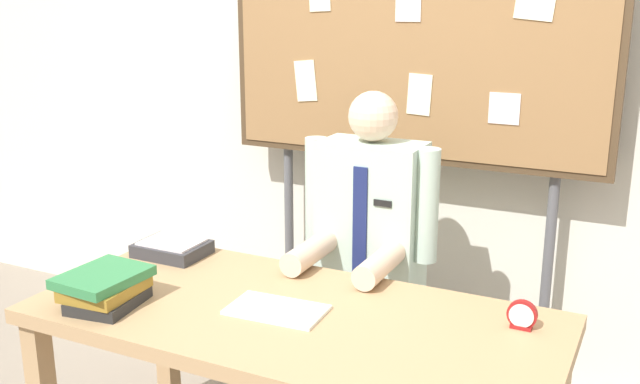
{
  "coord_description": "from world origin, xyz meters",
  "views": [
    {
      "loc": [
        1.03,
        -1.89,
        1.73
      ],
      "look_at": [
        0.0,
        0.19,
        1.09
      ],
      "focal_mm": 41.06,
      "sensor_mm": 36.0,
      "label": 1
    }
  ],
  "objects_px": {
    "desk": "(293,337)",
    "open_notebook": "(277,310)",
    "bulletin_board": "(412,54)",
    "book_stack": "(105,288)",
    "paper_tray": "(172,248)",
    "person": "(369,275)",
    "desk_clock": "(522,316)"
  },
  "relations": [
    {
      "from": "bulletin_board",
      "to": "person",
      "type": "bearing_deg",
      "value": -90.01
    },
    {
      "from": "desk",
      "to": "bulletin_board",
      "type": "relative_size",
      "value": 0.85
    },
    {
      "from": "bulletin_board",
      "to": "book_stack",
      "type": "xyz_separation_m",
      "value": [
        -0.57,
        -1.29,
        -0.68
      ]
    },
    {
      "from": "open_notebook",
      "to": "bulletin_board",
      "type": "bearing_deg",
      "value": 87.45
    },
    {
      "from": "desk_clock",
      "to": "book_stack",
      "type": "bearing_deg",
      "value": -161.27
    },
    {
      "from": "book_stack",
      "to": "paper_tray",
      "type": "distance_m",
      "value": 0.48
    },
    {
      "from": "open_notebook",
      "to": "paper_tray",
      "type": "height_order",
      "value": "paper_tray"
    },
    {
      "from": "bulletin_board",
      "to": "paper_tray",
      "type": "bearing_deg",
      "value": -129.3
    },
    {
      "from": "open_notebook",
      "to": "desk_clock",
      "type": "xyz_separation_m",
      "value": [
        0.73,
        0.22,
        0.03
      ]
    },
    {
      "from": "person",
      "to": "open_notebook",
      "type": "relative_size",
      "value": 4.43
    },
    {
      "from": "open_notebook",
      "to": "paper_tray",
      "type": "relative_size",
      "value": 1.19
    },
    {
      "from": "desk_clock",
      "to": "paper_tray",
      "type": "relative_size",
      "value": 0.35
    },
    {
      "from": "desk_clock",
      "to": "paper_tray",
      "type": "distance_m",
      "value": 1.35
    },
    {
      "from": "person",
      "to": "bulletin_board",
      "type": "relative_size",
      "value": 0.69
    },
    {
      "from": "desk_clock",
      "to": "person",
      "type": "bearing_deg",
      "value": 147.4
    },
    {
      "from": "desk_clock",
      "to": "open_notebook",
      "type": "bearing_deg",
      "value": -162.83
    },
    {
      "from": "desk",
      "to": "open_notebook",
      "type": "relative_size",
      "value": 5.48
    },
    {
      "from": "book_stack",
      "to": "open_notebook",
      "type": "relative_size",
      "value": 0.91
    },
    {
      "from": "desk",
      "to": "book_stack",
      "type": "distance_m",
      "value": 0.63
    },
    {
      "from": "person",
      "to": "open_notebook",
      "type": "xyz_separation_m",
      "value": [
        -0.05,
        -0.66,
        0.11
      ]
    },
    {
      "from": "desk",
      "to": "desk_clock",
      "type": "bearing_deg",
      "value": 16.78
    },
    {
      "from": "book_stack",
      "to": "paper_tray",
      "type": "relative_size",
      "value": 1.09
    },
    {
      "from": "bulletin_board",
      "to": "open_notebook",
      "type": "height_order",
      "value": "bulletin_board"
    },
    {
      "from": "desk",
      "to": "book_stack",
      "type": "relative_size",
      "value": 6.0
    },
    {
      "from": "desk",
      "to": "paper_tray",
      "type": "xyz_separation_m",
      "value": [
        -0.67,
        0.25,
        0.12
      ]
    },
    {
      "from": "person",
      "to": "bulletin_board",
      "type": "bearing_deg",
      "value": 89.99
    },
    {
      "from": "bulletin_board",
      "to": "book_stack",
      "type": "bearing_deg",
      "value": -114.03
    },
    {
      "from": "open_notebook",
      "to": "paper_tray",
      "type": "distance_m",
      "value": 0.68
    },
    {
      "from": "book_stack",
      "to": "open_notebook",
      "type": "bearing_deg",
      "value": 20.83
    },
    {
      "from": "person",
      "to": "paper_tray",
      "type": "bearing_deg",
      "value": -149.99
    },
    {
      "from": "person",
      "to": "open_notebook",
      "type": "height_order",
      "value": "person"
    },
    {
      "from": "desk_clock",
      "to": "bulletin_board",
      "type": "bearing_deg",
      "value": 128.12
    }
  ]
}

